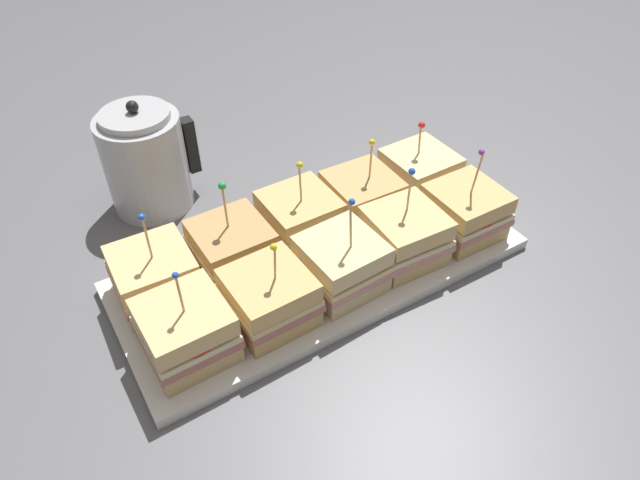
# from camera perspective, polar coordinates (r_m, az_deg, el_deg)

# --- Properties ---
(ground_plane) EXTENTS (6.00, 6.00, 0.00)m
(ground_plane) POSITION_cam_1_polar(r_m,az_deg,el_deg) (0.91, 0.00, -2.89)
(ground_plane) COLOR slate
(serving_platter) EXTENTS (0.63, 0.27, 0.02)m
(serving_platter) POSITION_cam_1_polar(r_m,az_deg,el_deg) (0.90, 0.00, -2.48)
(serving_platter) COLOR silver
(serving_platter) RESTS_ON ground_plane
(sandwich_front_far_left) EXTENTS (0.11, 0.11, 0.15)m
(sandwich_front_far_left) POSITION_cam_1_polar(r_m,az_deg,el_deg) (0.76, -13.22, -8.86)
(sandwich_front_far_left) COLOR #DBB77A
(sandwich_front_far_left) RESTS_ON serving_platter
(sandwich_front_left) EXTENTS (0.12, 0.12, 0.14)m
(sandwich_front_left) POSITION_cam_1_polar(r_m,az_deg,el_deg) (0.79, -5.09, -5.77)
(sandwich_front_left) COLOR tan
(sandwich_front_left) RESTS_ON serving_platter
(sandwich_front_center) EXTENTS (0.12, 0.12, 0.17)m
(sandwich_front_center) POSITION_cam_1_polar(r_m,az_deg,el_deg) (0.83, 2.15, -2.44)
(sandwich_front_center) COLOR beige
(sandwich_front_center) RESTS_ON serving_platter
(sandwich_front_right) EXTENTS (0.12, 0.12, 0.16)m
(sandwich_front_right) POSITION_cam_1_polar(r_m,az_deg,el_deg) (0.88, 8.45, 0.38)
(sandwich_front_right) COLOR #DBB77A
(sandwich_front_right) RESTS_ON serving_platter
(sandwich_front_far_right) EXTENTS (0.11, 0.11, 0.16)m
(sandwich_front_far_right) POSITION_cam_1_polar(r_m,az_deg,el_deg) (0.95, 14.27, 2.73)
(sandwich_front_far_right) COLOR tan
(sandwich_front_far_right) RESTS_ON serving_platter
(sandwich_back_far_left) EXTENTS (0.12, 0.12, 0.16)m
(sandwich_back_far_left) POSITION_cam_1_polar(r_m,az_deg,el_deg) (0.85, -16.23, -3.47)
(sandwich_back_far_left) COLOR #DBB77A
(sandwich_back_far_left) RESTS_ON serving_platter
(sandwich_back_left) EXTENTS (0.11, 0.11, 0.16)m
(sandwich_back_left) POSITION_cam_1_polar(r_m,az_deg,el_deg) (0.87, -8.78, -0.79)
(sandwich_back_left) COLOR tan
(sandwich_back_left) RESTS_ON serving_platter
(sandwich_back_center) EXTENTS (0.11, 0.11, 0.15)m
(sandwich_back_center) POSITION_cam_1_polar(r_m,az_deg,el_deg) (0.91, -2.00, 2.13)
(sandwich_back_center) COLOR tan
(sandwich_back_center) RESTS_ON serving_platter
(sandwich_back_right) EXTENTS (0.12, 0.12, 0.15)m
(sandwich_back_right) POSITION_cam_1_polar(r_m,az_deg,el_deg) (0.95, 4.20, 4.27)
(sandwich_back_right) COLOR tan
(sandwich_back_right) RESTS_ON serving_platter
(sandwich_back_far_right) EXTENTS (0.11, 0.11, 0.14)m
(sandwich_back_far_right) POSITION_cam_1_polar(r_m,az_deg,el_deg) (1.02, 9.87, 6.47)
(sandwich_back_far_right) COLOR beige
(sandwich_back_far_right) RESTS_ON serving_platter
(kettle_steel) EXTENTS (0.16, 0.14, 0.20)m
(kettle_steel) POSITION_cam_1_polar(r_m,az_deg,el_deg) (1.03, -17.00, 7.59)
(kettle_steel) COLOR #B7BABF
(kettle_steel) RESTS_ON ground_plane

